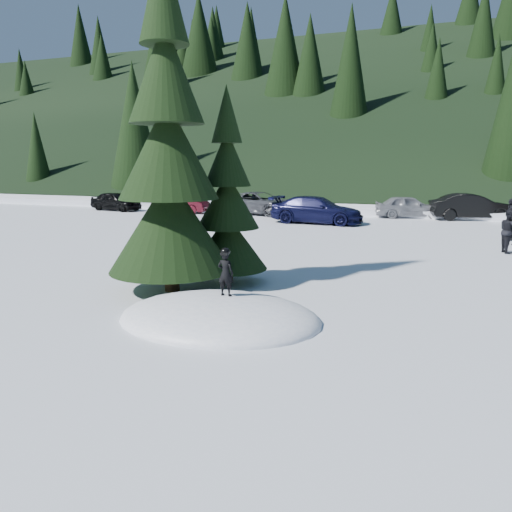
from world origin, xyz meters
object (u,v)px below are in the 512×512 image
(adult_0, at_px, (509,231))
(car_0, at_px, (116,201))
(adult_1, at_px, (511,220))
(car_3, at_px, (317,210))
(spruce_tall, at_px, (168,163))
(spruce_short, at_px, (228,208))
(car_4, at_px, (408,207))
(child_skier, at_px, (226,273))
(car_5, at_px, (472,207))
(car_2, at_px, (260,203))
(car_1, at_px, (181,203))

(adult_0, distance_m, car_0, 25.49)
(adult_1, xyz_separation_m, car_3, (-9.32, 3.15, -0.17))
(car_0, bearing_deg, car_3, -89.06)
(spruce_tall, relative_size, adult_0, 5.23)
(spruce_short, xyz_separation_m, adult_0, (7.91, 7.98, -1.28))
(adult_0, height_order, adult_1, adult_1)
(adult_0, distance_m, car_4, 12.03)
(adult_0, xyz_separation_m, car_0, (-23.93, 8.77, -0.16))
(spruce_short, height_order, adult_1, spruce_short)
(spruce_short, height_order, child_skier, spruce_short)
(car_0, relative_size, car_5, 0.83)
(child_skier, distance_m, car_4, 22.24)
(car_2, bearing_deg, spruce_short, -147.33)
(car_5, bearing_deg, child_skier, 149.71)
(car_3, bearing_deg, car_4, -40.24)
(adult_0, xyz_separation_m, car_1, (-18.85, 8.93, -0.18))
(car_0, height_order, car_4, car_4)
(adult_0, relative_size, adult_1, 0.90)
(spruce_short, height_order, car_5, spruce_short)
(adult_0, relative_size, car_2, 0.31)
(adult_1, height_order, car_5, adult_1)
(spruce_short, xyz_separation_m, car_5, (7.07, 19.24, -1.33))
(spruce_tall, height_order, car_2, spruce_tall)
(car_3, bearing_deg, car_1, 79.36)
(child_skier, height_order, adult_1, adult_1)
(spruce_tall, bearing_deg, car_3, 90.09)
(child_skier, relative_size, car_0, 0.26)
(child_skier, xyz_separation_m, car_1, (-12.19, 19.86, -0.33))
(car_0, bearing_deg, car_1, -78.37)
(spruce_short, xyz_separation_m, car_4, (3.53, 19.18, -1.42))
(adult_0, bearing_deg, car_2, 38.33)
(car_2, bearing_deg, adult_1, -100.12)
(spruce_short, distance_m, car_3, 14.52)
(adult_1, distance_m, car_3, 9.84)
(spruce_short, distance_m, adult_0, 11.31)
(car_5, bearing_deg, car_4, 75.48)
(adult_0, relative_size, car_5, 0.35)
(spruce_short, bearing_deg, car_4, 79.57)
(adult_1, bearing_deg, car_5, -147.86)
(car_5, bearing_deg, adult_1, 173.13)
(adult_1, height_order, car_4, adult_1)
(child_skier, height_order, car_2, child_skier)
(spruce_tall, relative_size, car_2, 1.65)
(car_1, distance_m, car_5, 18.17)
(car_0, xyz_separation_m, car_1, (5.08, 0.17, -0.02))
(car_1, bearing_deg, car_4, -84.36)
(car_1, distance_m, car_3, 10.23)
(car_0, bearing_deg, car_5, -74.07)
(spruce_short, xyz_separation_m, child_skier, (1.25, -2.95, -1.13))
(spruce_tall, bearing_deg, car_0, 129.63)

